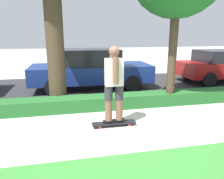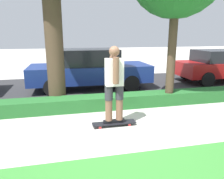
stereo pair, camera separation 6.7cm
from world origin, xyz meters
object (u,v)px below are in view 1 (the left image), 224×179
skateboard (114,123)px  parked_car_middle (90,69)px  skater_person (114,83)px  parked_car_rear (221,66)px

skateboard → parked_car_middle: size_ratio=0.22×
skater_person → parked_car_rear: bearing=33.4°
skater_person → parked_car_rear: skater_person is taller
skater_person → parked_car_middle: size_ratio=0.38×
skateboard → parked_car_rear: bearing=33.4°
skateboard → parked_car_middle: (-0.10, 3.86, 0.73)m
parked_car_rear → skateboard: bearing=-146.3°
skater_person → parked_car_middle: skater_person is taller
parked_car_rear → parked_car_middle: bearing=-179.9°
skater_person → parked_car_rear: 6.98m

